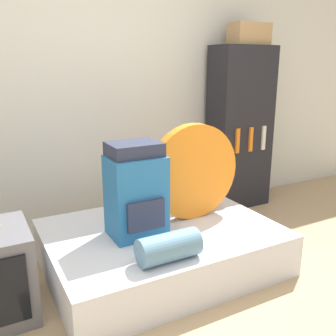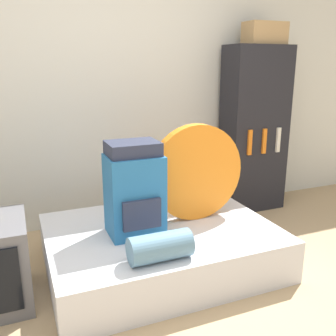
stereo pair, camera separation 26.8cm
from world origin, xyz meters
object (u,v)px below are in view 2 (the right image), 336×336
at_px(backpack, 134,190).
at_px(tent_bag, 196,172).
at_px(bookshelf, 254,130).
at_px(sleeping_roll, 160,247).
at_px(cardboard_box, 265,33).

bearing_deg(backpack, tent_bag, 8.97).
relative_size(backpack, bookshelf, 0.40).
distance_m(tent_bag, bookshelf, 1.26).
bearing_deg(tent_bag, sleeping_roll, -134.00).
bearing_deg(backpack, bookshelf, 27.59).
height_order(backpack, bookshelf, bookshelf).
bearing_deg(bookshelf, backpack, -152.41).
relative_size(sleeping_roll, cardboard_box, 0.97).
relative_size(tent_bag, sleeping_roll, 1.90).
distance_m(tent_bag, sleeping_roll, 0.77).
bearing_deg(cardboard_box, bookshelf, 172.58).
distance_m(sleeping_roll, bookshelf, 2.00).
relative_size(backpack, tent_bag, 0.89).
distance_m(backpack, cardboard_box, 2.11).
height_order(tent_bag, cardboard_box, cardboard_box).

